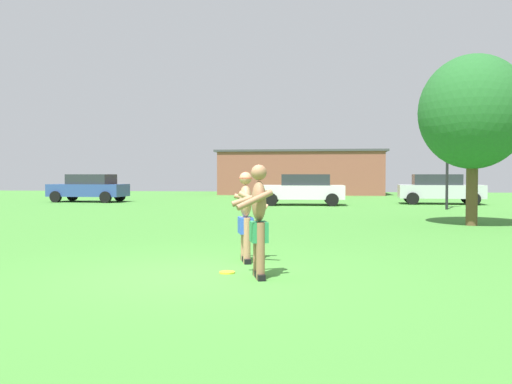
% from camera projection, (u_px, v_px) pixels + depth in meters
% --- Properties ---
extents(ground_plane, '(80.00, 80.00, 0.00)m').
position_uv_depth(ground_plane, '(201.00, 275.00, 8.26)').
color(ground_plane, '#428433').
extents(player_with_cap, '(0.69, 0.65, 1.63)m').
position_uv_depth(player_with_cap, '(246.00, 213.00, 9.48)').
color(player_with_cap, black).
rests_on(player_with_cap, ground_plane).
extents(player_in_green, '(0.69, 0.76, 1.72)m').
position_uv_depth(player_in_green, '(258.00, 218.00, 8.01)').
color(player_in_green, black).
rests_on(player_in_green, ground_plane).
extents(frisbee, '(0.25, 0.25, 0.03)m').
position_uv_depth(frisbee, '(227.00, 272.00, 8.43)').
color(frisbee, yellow).
rests_on(frisbee, ground_plane).
extents(car_silver_near_post, '(4.40, 2.23, 1.58)m').
position_uv_depth(car_silver_near_post, '(439.00, 189.00, 28.07)').
color(car_silver_near_post, silver).
rests_on(car_silver_near_post, ground_plane).
extents(car_white_mid_lot, '(4.39, 2.20, 1.58)m').
position_uv_depth(car_white_mid_lot, '(303.00, 189.00, 27.11)').
color(car_white_mid_lot, white).
rests_on(car_white_mid_lot, ground_plane).
extents(car_blue_far_end, '(4.39, 2.21, 1.58)m').
position_uv_depth(car_blue_far_end, '(89.00, 188.00, 30.27)').
color(car_blue_far_end, '#2D478C').
rests_on(car_blue_far_end, ground_plane).
extents(lamp_post, '(0.60, 0.24, 5.18)m').
position_uv_depth(lamp_post, '(447.00, 138.00, 23.61)').
color(lamp_post, black).
rests_on(lamp_post, ground_plane).
extents(outbuilding_behind_lot, '(13.05, 5.85, 3.45)m').
position_uv_depth(outbuilding_behind_lot, '(301.00, 172.00, 42.21)').
color(outbuilding_behind_lot, brown).
rests_on(outbuilding_behind_lot, ground_plane).
extents(tree_left_field, '(3.25, 3.25, 5.24)m').
position_uv_depth(tree_left_field, '(473.00, 112.00, 16.20)').
color(tree_left_field, brown).
rests_on(tree_left_field, ground_plane).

